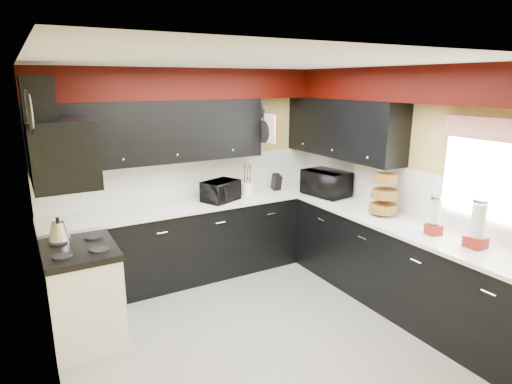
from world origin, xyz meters
TOP-DOWN VIEW (x-y plane):
  - ground at (0.00, 0.00)m, footprint 3.60×3.60m
  - wall_back at (0.00, 1.80)m, footprint 3.60×0.06m
  - wall_right at (1.80, 0.00)m, footprint 0.06×3.60m
  - wall_left at (-1.80, 0.00)m, footprint 0.06×3.60m
  - ceiling at (0.00, 0.00)m, footprint 3.60×3.60m
  - cab_back at (0.00, 1.50)m, footprint 3.60×0.60m
  - cab_right at (1.50, -0.30)m, footprint 0.60×3.00m
  - counter_back at (0.00, 1.50)m, footprint 3.62×0.64m
  - counter_right at (1.50, -0.30)m, footprint 0.64×3.02m
  - splash_back at (0.00, 1.79)m, footprint 3.60×0.02m
  - splash_right at (1.79, 0.00)m, footprint 0.02×3.60m
  - upper_back at (-0.50, 1.62)m, footprint 2.60×0.35m
  - upper_right at (1.62, 0.90)m, footprint 0.35×1.80m
  - soffit_back at (0.00, 1.62)m, footprint 3.60×0.36m
  - soffit_right at (1.62, -0.18)m, footprint 0.36×3.24m
  - stove at (-1.50, 0.75)m, footprint 0.60×0.75m
  - cooktop at (-1.50, 0.75)m, footprint 0.62×0.77m
  - hood at (-1.55, 0.75)m, footprint 0.50×0.78m
  - hood_duct at (-1.68, 0.75)m, footprint 0.24×0.40m
  - window at (1.79, -0.90)m, footprint 0.03×0.86m
  - valance at (1.73, -0.90)m, footprint 0.04×0.88m
  - pan_top at (0.82, 1.55)m, footprint 0.03×0.22m
  - pan_mid at (0.82, 1.42)m, footprint 0.03×0.28m
  - pan_low at (0.82, 1.68)m, footprint 0.03×0.24m
  - cut_board at (0.83, 1.30)m, footprint 0.03×0.26m
  - baskets at (1.52, 0.05)m, footprint 0.27×0.27m
  - clock at (-1.77, 0.25)m, footprint 0.03×0.30m
  - deco_plate at (1.77, -0.35)m, footprint 0.03×0.24m
  - toaster_oven at (0.23, 1.44)m, footprint 0.53×0.49m
  - microwave at (1.51, 1.01)m, footprint 0.47×0.63m
  - utensil_crock at (0.65, 1.53)m, footprint 0.19×0.19m
  - knife_block at (1.10, 1.56)m, footprint 0.12×0.15m
  - kettle at (-1.63, 1.00)m, footprint 0.22×0.22m
  - dispenser_a at (1.47, -0.64)m, footprint 0.15×0.15m
  - dispenser_b at (1.52, -1.04)m, footprint 0.16×0.16m

SIDE VIEW (x-z plane):
  - ground at x=0.00m, z-range 0.00..0.00m
  - stove at x=-1.50m, z-range 0.00..0.86m
  - cab_back at x=0.00m, z-range 0.00..0.90m
  - cab_right at x=1.50m, z-range 0.00..0.90m
  - cooktop at x=-1.50m, z-range 0.86..0.92m
  - counter_back at x=0.00m, z-range 0.90..0.94m
  - counter_right at x=1.50m, z-range 0.90..0.94m
  - kettle at x=-1.63m, z-range 0.92..1.10m
  - utensil_crock at x=0.65m, z-range 0.94..1.10m
  - knife_block at x=1.10m, z-range 0.94..1.15m
  - toaster_oven at x=0.23m, z-range 0.94..1.19m
  - microwave at x=1.51m, z-range 0.94..1.26m
  - dispenser_a at x=1.47m, z-range 0.94..1.28m
  - dispenser_b at x=1.52m, z-range 0.94..1.36m
  - baskets at x=1.52m, z-range 0.93..1.43m
  - splash_back at x=0.00m, z-range 0.94..1.44m
  - splash_right at x=1.79m, z-range 0.94..1.44m
  - wall_back at x=0.00m, z-range 0.00..2.50m
  - wall_right at x=1.80m, z-range 0.00..2.50m
  - wall_left at x=-1.80m, z-range 0.00..2.50m
  - window at x=1.79m, z-range 1.07..2.03m
  - pan_low at x=0.82m, z-range 1.51..1.93m
  - pan_mid at x=0.82m, z-range 1.52..1.98m
  - hood at x=-1.55m, z-range 1.50..2.06m
  - upper_back at x=-0.50m, z-range 1.45..2.15m
  - upper_right at x=1.62m, z-range 1.45..2.15m
  - cut_board at x=0.83m, z-range 1.62..1.98m
  - valance at x=1.73m, z-range 1.85..2.05m
  - pan_top at x=0.82m, z-range 1.80..2.20m
  - clock at x=-1.77m, z-range 2.00..2.30m
  - hood_duct at x=-1.68m, z-range 2.00..2.40m
  - deco_plate at x=1.77m, z-range 2.13..2.37m
  - soffit_back at x=0.00m, z-range 2.15..2.50m
  - soffit_right at x=1.62m, z-range 2.15..2.50m
  - ceiling at x=0.00m, z-range 2.47..2.53m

